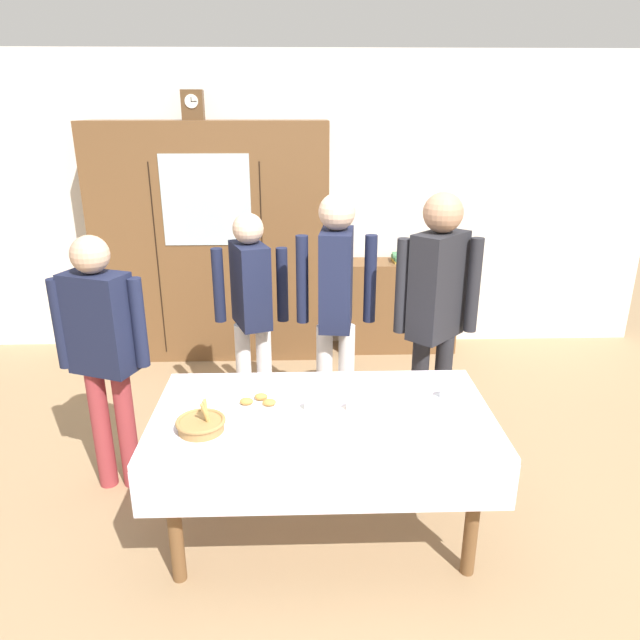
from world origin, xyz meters
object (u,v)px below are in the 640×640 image
tea_cup_near_right (311,406)px  tea_cup_center (354,407)px  mantel_clock (193,105)px  tea_cup_far_left (447,394)px  pastry_plate (258,404)px  person_by_cabinet (102,343)px  dining_table (323,432)px  book_stack (401,258)px  person_behind_table_right (436,304)px  person_beside_shelf (336,297)px  bread_basket (201,424)px  bookshelf_low (399,306)px  spoon_front_edge (302,384)px  wall_cabinet (213,244)px  spoon_mid_right (382,386)px  person_behind_table_left (251,301)px

tea_cup_near_right → tea_cup_center: 0.22m
mantel_clock → tea_cup_far_left: mantel_clock is taller
pastry_plate → person_by_cabinet: (-0.91, 0.42, 0.18)m
dining_table → mantel_clock: bearing=111.0°
person_by_cabinet → book_stack: bearing=45.8°
mantel_clock → pastry_plate: 2.97m
mantel_clock → dining_table: bearing=-69.0°
book_stack → tea_cup_near_right: bearing=-108.7°
tea_cup_far_left → tea_cup_near_right: size_ratio=1.00×
person_behind_table_right → person_beside_shelf: size_ratio=1.02×
book_stack → bread_basket: (-1.41, -2.78, -0.11)m
tea_cup_far_left → person_by_cabinet: size_ratio=0.08×
bookshelf_low → person_behind_table_right: person_behind_table_right is taller
tea_cup_near_right → person_behind_table_right: person_behind_table_right is taller
dining_table → spoon_front_edge: spoon_front_edge is taller
tea_cup_center → person_beside_shelf: 1.02m
wall_cabinet → person_by_cabinet: 2.11m
dining_table → person_behind_table_right: 1.14m
book_stack → spoon_mid_right: 2.39m
bread_basket → spoon_front_edge: (0.48, 0.47, -0.03)m
book_stack → spoon_front_edge: 2.49m
dining_table → spoon_mid_right: (0.34, 0.30, 0.11)m
tea_cup_near_right → person_beside_shelf: 1.02m
mantel_clock → bread_basket: 3.11m
pastry_plate → person_behind_table_right: bearing=32.5°
tea_cup_near_right → spoon_front_edge: tea_cup_near_right is taller
dining_table → wall_cabinet: (-0.90, 2.59, 0.41)m
dining_table → wall_cabinet: 2.77m
tea_cup_near_right → person_behind_table_left: (-0.40, 1.23, 0.16)m
book_stack → pastry_plate: size_ratio=0.70×
dining_table → book_stack: bearing=72.7°
spoon_mid_right → spoon_front_edge: same height
bookshelf_low → tea_cup_far_left: bearing=-93.5°
person_behind_table_right → dining_table: bearing=-133.6°
book_stack → person_behind_table_right: person_behind_table_right is taller
bookshelf_low → spoon_mid_right: (-0.48, -2.34, 0.33)m
mantel_clock → tea_cup_near_right: mantel_clock is taller
person_by_cabinet → bookshelf_low: bearing=45.8°
tea_cup_far_left → pastry_plate: bearing=-176.7°
pastry_plate → bookshelf_low: bearing=65.6°
spoon_mid_right → bread_basket: bearing=-154.9°
wall_cabinet → tea_cup_far_left: bearing=-57.3°
bread_basket → bookshelf_low: bearing=63.1°
dining_table → tea_cup_center: (0.16, 0.03, 0.13)m
tea_cup_near_right → tea_cup_center: (0.22, -0.01, 0.00)m
person_behind_table_right → mantel_clock: bearing=133.4°
tea_cup_center → pastry_plate: 0.50m
wall_cabinet → person_behind_table_right: wall_cabinet is taller
tea_cup_center → spoon_mid_right: bearing=56.2°
mantel_clock → book_stack: (1.82, 0.05, -1.33)m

